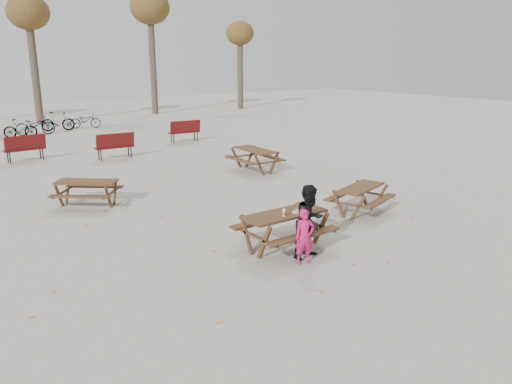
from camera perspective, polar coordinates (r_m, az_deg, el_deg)
ground at (r=10.54m, az=3.23°, el=-6.41°), size 80.00×80.00×0.00m
main_picnic_table at (r=10.34m, az=3.27°, el=-3.38°), size 1.80×1.45×0.78m
food_tray at (r=10.28m, az=4.73°, el=-2.30°), size 0.18×0.11×0.03m
bread_roll at (r=10.27m, az=4.73°, el=-2.08°), size 0.14×0.06×0.05m
soda_bottle at (r=10.03m, az=3.22°, el=-2.40°), size 0.07×0.07×0.17m
child at (r=9.62m, az=5.58°, el=-5.11°), size 0.46×0.37×1.09m
adult at (r=9.88m, az=6.20°, el=-3.38°), size 0.80×0.67×1.49m
picnic_table_east at (r=13.06m, az=11.80°, el=-0.85°), size 1.89×1.68×0.68m
picnic_table_north at (r=14.11m, az=-18.70°, el=-0.14°), size 2.04×2.00×0.68m
picnic_table_far at (r=17.52m, az=-0.14°, el=3.68°), size 1.53×1.86×0.77m
park_bench_row at (r=20.81m, az=-21.32°, el=4.84°), size 13.90×2.55×1.03m
bicycle_row at (r=28.27m, az=-25.82°, el=6.74°), size 9.55×2.70×1.03m
tree_row at (r=33.56m, az=-24.99°, el=17.77°), size 32.17×3.52×8.26m
fallen_leaves at (r=12.71m, az=-2.17°, el=-2.57°), size 11.00×11.00×0.01m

